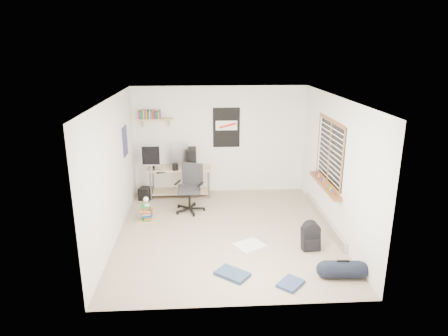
{
  "coord_description": "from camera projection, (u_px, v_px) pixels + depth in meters",
  "views": [
    {
      "loc": [
        -0.45,
        -6.81,
        3.35
      ],
      "look_at": [
        -0.02,
        0.34,
        1.15
      ],
      "focal_mm": 32.0,
      "sensor_mm": 36.0,
      "label": 1
    }
  ],
  "objects": [
    {
      "name": "subwoofer",
      "position": [
        145.0,
        194.0,
        9.06
      ],
      "size": [
        0.32,
        0.32,
        0.28
      ],
      "primitive_type": "cube",
      "rotation": [
        0.0,
        0.0,
        -0.3
      ],
      "color": "black",
      "rests_on": "floor"
    },
    {
      "name": "jeans_a",
      "position": [
        232.0,
        274.0,
        6.07
      ],
      "size": [
        0.58,
        0.55,
        0.05
      ],
      "primitive_type": "cube",
      "rotation": [
        0.0,
        0.0,
        -0.69
      ],
      "color": "navy",
      "rests_on": "floor"
    },
    {
      "name": "monitor_right",
      "position": [
        180.0,
        161.0,
        9.02
      ],
      "size": [
        0.4,
        0.22,
        0.43
      ],
      "primitive_type": "cube",
      "rotation": [
        0.0,
        0.0,
        0.34
      ],
      "color": "#A4A5A9",
      "rests_on": "desk"
    },
    {
      "name": "office_chair",
      "position": [
        189.0,
        189.0,
        8.33
      ],
      "size": [
        0.83,
        0.83,
        1.0
      ],
      "primitive_type": "cube",
      "rotation": [
        0.0,
        0.0,
        -0.33
      ],
      "color": "#252528",
      "rests_on": "floor"
    },
    {
      "name": "book_stack",
      "position": [
        147.0,
        213.0,
        7.97
      ],
      "size": [
        0.55,
        0.51,
        0.3
      ],
      "primitive_type": "cube",
      "rotation": [
        0.0,
        0.0,
        0.4
      ],
      "color": "brown",
      "rests_on": "floor"
    },
    {
      "name": "poster_left_wall",
      "position": [
        125.0,
        141.0,
        8.1
      ],
      "size": [
        0.02,
        0.42,
        0.6
      ],
      "primitive_type": "cube",
      "color": "navy",
      "rests_on": "left_wall"
    },
    {
      "name": "backpack",
      "position": [
        311.0,
        239.0,
        6.81
      ],
      "size": [
        0.32,
        0.26,
        0.4
      ],
      "primitive_type": "cube",
      "rotation": [
        0.0,
        0.0,
        0.07
      ],
      "color": "black",
      "rests_on": "floor"
    },
    {
      "name": "duffel_bag",
      "position": [
        342.0,
        269.0,
        5.99
      ],
      "size": [
        0.29,
        0.29,
        0.53
      ],
      "primitive_type": "cylinder",
      "rotation": [
        0.0,
        0.0,
        -0.07
      ],
      "color": "black",
      "rests_on": "floor"
    },
    {
      "name": "jeans_b",
      "position": [
        291.0,
        284.0,
        5.83
      ],
      "size": [
        0.46,
        0.47,
        0.05
      ],
      "primitive_type": "cube",
      "rotation": [
        0.0,
        0.0,
        0.84
      ],
      "color": "navy",
      "rests_on": "floor"
    },
    {
      "name": "desk_lamp",
      "position": [
        147.0,
        203.0,
        7.89
      ],
      "size": [
        0.18,
        0.22,
        0.19
      ],
      "primitive_type": "cube",
      "rotation": [
        0.0,
        0.0,
        0.4
      ],
      "color": "white",
      "rests_on": "book_stack"
    },
    {
      "name": "right_wall",
      "position": [
        336.0,
        167.0,
        7.26
      ],
      "size": [
        0.01,
        4.5,
        2.5
      ],
      "primitive_type": "cube",
      "color": "silver",
      "rests_on": "ground"
    },
    {
      "name": "baseboard_heater",
      "position": [
        324.0,
        218.0,
        7.88
      ],
      "size": [
        0.08,
        2.5,
        0.18
      ],
      "primitive_type": "cube",
      "color": "#B7B2A8",
      "rests_on": "floor"
    },
    {
      "name": "monitor_left",
      "position": [
        151.0,
        162.0,
        8.83
      ],
      "size": [
        0.43,
        0.13,
        0.47
      ],
      "primitive_type": "cube",
      "rotation": [
        0.0,
        0.0,
        -0.04
      ],
      "color": "#96969A",
      "rests_on": "desk"
    },
    {
      "name": "ceiling",
      "position": [
        226.0,
        98.0,
        6.77
      ],
      "size": [
        4.0,
        4.5,
        0.01
      ],
      "primitive_type": "cube",
      "color": "white",
      "rests_on": "ground"
    },
    {
      "name": "back_wall",
      "position": [
        220.0,
        140.0,
        9.29
      ],
      "size": [
        4.0,
        0.01,
        2.5
      ],
      "primitive_type": "cube",
      "color": "silver",
      "rests_on": "ground"
    },
    {
      "name": "desk",
      "position": [
        180.0,
        180.0,
        9.26
      ],
      "size": [
        1.49,
        0.77,
        0.65
      ],
      "primitive_type": "cube",
      "rotation": [
        0.0,
        0.0,
        0.11
      ],
      "color": "tan",
      "rests_on": "floor"
    },
    {
      "name": "poster_back_wall",
      "position": [
        226.0,
        128.0,
        9.19
      ],
      "size": [
        0.62,
        0.03,
        0.92
      ],
      "primitive_type": "cube",
      "color": "black",
      "rests_on": "back_wall"
    },
    {
      "name": "tshirt",
      "position": [
        250.0,
        246.0,
        6.95
      ],
      "size": [
        0.61,
        0.58,
        0.04
      ],
      "primitive_type": "cube",
      "rotation": [
        0.0,
        0.0,
        0.51
      ],
      "color": "silver",
      "rests_on": "floor"
    },
    {
      "name": "window",
      "position": [
        329.0,
        152.0,
        7.48
      ],
      "size": [
        0.1,
        1.5,
        1.26
      ],
      "primitive_type": "cube",
      "color": "brown",
      "rests_on": "right_wall"
    },
    {
      "name": "pc_tower",
      "position": [
        191.0,
        159.0,
        9.12
      ],
      "size": [
        0.22,
        0.45,
        0.47
      ],
      "primitive_type": "cube",
      "rotation": [
        0.0,
        0.0,
        -0.02
      ],
      "color": "black",
      "rests_on": "desk"
    },
    {
      "name": "wall_shelf",
      "position": [
        156.0,
        119.0,
        8.95
      ],
      "size": [
        0.8,
        0.22,
        0.24
      ],
      "primitive_type": "cube",
      "color": "tan",
      "rests_on": "back_wall"
    },
    {
      "name": "floor",
      "position": [
        226.0,
        232.0,
        7.51
      ],
      "size": [
        4.0,
        4.5,
        0.01
      ],
      "primitive_type": "cube",
      "color": "gray",
      "rests_on": "ground"
    },
    {
      "name": "keyboard",
      "position": [
        165.0,
        172.0,
        8.91
      ],
      "size": [
        0.4,
        0.26,
        0.02
      ],
      "primitive_type": "cube",
      "rotation": [
        0.0,
        0.0,
        0.37
      ],
      "color": "black",
      "rests_on": "desk"
    },
    {
      "name": "speaker_left",
      "position": [
        152.0,
        166.0,
        9.04
      ],
      "size": [
        0.1,
        0.1,
        0.19
      ],
      "primitive_type": "cube",
      "rotation": [
        0.0,
        0.0,
        0.01
      ],
      "color": "black",
      "rests_on": "desk"
    },
    {
      "name": "left_wall",
      "position": [
        113.0,
        170.0,
        7.03
      ],
      "size": [
        0.01,
        4.5,
        2.5
      ],
      "primitive_type": "cube",
      "color": "silver",
      "rests_on": "ground"
    },
    {
      "name": "speaker_right",
      "position": [
        175.0,
        168.0,
        8.9
      ],
      "size": [
        0.13,
        0.13,
        0.2
      ],
      "primitive_type": "cube",
      "rotation": [
        0.0,
        0.0,
        0.37
      ],
      "color": "black",
      "rests_on": "desk"
    }
  ]
}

